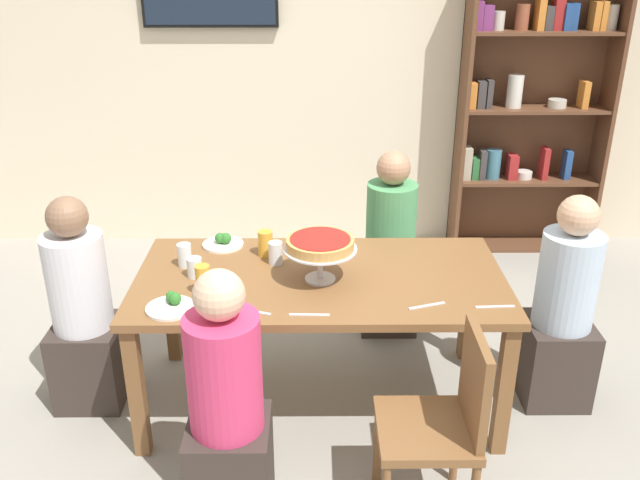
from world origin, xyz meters
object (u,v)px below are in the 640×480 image
at_px(diner_head_west, 84,318).
at_px(beer_glass_amber_tall, 203,280).
at_px(deep_dish_pizza_stand, 320,246).
at_px(cutlery_fork_far, 309,315).
at_px(beer_glass_amber_short, 265,243).
at_px(diner_far_right, 389,255).
at_px(chair_near_right, 444,419).
at_px(salad_plate_near_diner, 223,241).
at_px(cutlery_knife_near, 427,306).
at_px(diner_near_left, 227,416).
at_px(diner_head_east, 562,317).
at_px(cutlery_fork_near, 252,311).
at_px(bookshelf, 531,104).
at_px(water_glass_clear_far, 276,253).
at_px(dining_table, 320,291).
at_px(salad_plate_far_diner, 171,304).
at_px(cutlery_knife_far, 495,307).
at_px(water_glass_clear_spare, 194,268).
at_px(water_glass_clear_near, 185,255).

xyz_separation_m(diner_head_west, beer_glass_amber_tall, (0.66, -0.21, 0.32)).
bearing_deg(deep_dish_pizza_stand, cutlery_fork_far, -98.61).
bearing_deg(beer_glass_amber_short, diner_far_right, 36.00).
bearing_deg(beer_glass_amber_short, chair_near_right, -52.51).
height_order(deep_dish_pizza_stand, beer_glass_amber_short, deep_dish_pizza_stand).
relative_size(salad_plate_near_diner, cutlery_knife_near, 1.23).
relative_size(diner_far_right, diner_near_left, 1.00).
height_order(diner_head_east, cutlery_fork_near, diner_head_east).
height_order(diner_near_left, cutlery_fork_far, diner_near_left).
bearing_deg(bookshelf, water_glass_clear_far, -133.99).
bearing_deg(deep_dish_pizza_stand, dining_table, 91.11).
relative_size(salad_plate_far_diner, cutlery_fork_near, 1.23).
relative_size(beer_glass_amber_tall, cutlery_fork_far, 0.82).
distance_m(deep_dish_pizza_stand, salad_plate_far_diner, 0.74).
relative_size(bookshelf, cutlery_fork_near, 12.29).
bearing_deg(cutlery_knife_far, diner_near_left, -162.03).
relative_size(diner_near_left, salad_plate_near_diner, 5.19).
distance_m(bookshelf, diner_near_left, 3.46).
bearing_deg(cutlery_knife_near, chair_near_right, -106.72).
distance_m(beer_glass_amber_tall, cutlery_fork_near, 0.30).
relative_size(chair_near_right, cutlery_knife_near, 4.83).
xyz_separation_m(salad_plate_far_diner, water_glass_clear_spare, (0.06, 0.31, 0.03)).
distance_m(salad_plate_near_diner, water_glass_clear_spare, 0.38).
bearing_deg(cutlery_knife_near, bookshelf, 46.05).
height_order(diner_far_right, chair_near_right, diner_far_right).
bearing_deg(diner_head_east, beer_glass_amber_short, -8.35).
relative_size(diner_near_left, cutlery_knife_near, 6.39).
relative_size(diner_far_right, salad_plate_near_diner, 5.19).
xyz_separation_m(diner_far_right, cutlery_fork_far, (-0.48, -1.14, 0.25)).
distance_m(deep_dish_pizza_stand, beer_glass_amber_tall, 0.57).
distance_m(cutlery_fork_near, cutlery_knife_far, 1.09).
distance_m(water_glass_clear_near, cutlery_fork_near, 0.60).
bearing_deg(salad_plate_far_diner, deep_dish_pizza_stand, 21.99).
bearing_deg(salad_plate_near_diner, bookshelf, 38.09).
bearing_deg(salad_plate_far_diner, salad_plate_near_diner, 77.69).
bearing_deg(beer_glass_amber_tall, diner_near_left, -74.28).
bearing_deg(water_glass_clear_far, deep_dish_pizza_stand, -39.16).
relative_size(cutlery_knife_near, cutlery_fork_far, 1.00).
relative_size(dining_table, cutlery_knife_far, 10.12).
bearing_deg(water_glass_clear_near, bookshelf, 39.94).
bearing_deg(cutlery_knife_near, diner_far_right, 74.14).
xyz_separation_m(diner_far_right, diner_head_east, (0.81, -0.74, 0.00)).
bearing_deg(water_glass_clear_spare, dining_table, 0.10).
bearing_deg(cutlery_knife_near, water_glass_clear_near, 141.47).
height_order(bookshelf, salad_plate_near_diner, bookshelf).
distance_m(dining_table, diner_head_east, 1.25).
height_order(diner_head_west, salad_plate_near_diner, diner_head_west).
xyz_separation_m(bookshelf, diner_near_left, (-1.96, -2.78, -0.65)).
height_order(diner_near_left, cutlery_knife_far, diner_near_left).
xyz_separation_m(water_glass_clear_near, cutlery_fork_near, (0.38, -0.47, -0.06)).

